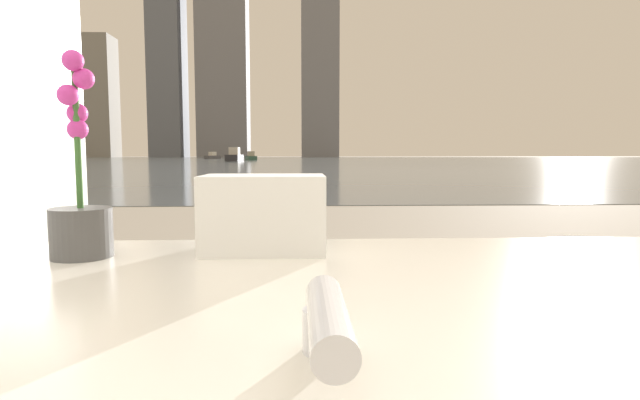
{
  "coord_description": "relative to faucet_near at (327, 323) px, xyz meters",
  "views": [
    {
      "loc": [
        -0.15,
        -0.19,
        0.75
      ],
      "look_at": [
        -0.05,
        2.01,
        0.55
      ],
      "focal_mm": 28.0,
      "sensor_mm": 36.0,
      "label": 1
    }
  ],
  "objects": [
    {
      "name": "harbor_water",
      "position": [
        0.12,
        61.75,
        -0.6
      ],
      "size": [
        180.0,
        110.0,
        0.01
      ],
      "color": "slate",
      "rests_on": "ground_plane"
    },
    {
      "name": "skyline_tower_1",
      "position": [
        -30.17,
        117.75,
        25.16
      ],
      "size": [
        7.14,
        9.95,
        51.52
      ],
      "color": "slate",
      "rests_on": "ground_plane"
    },
    {
      "name": "potted_orchid",
      "position": [
        -0.45,
        0.55,
        0.05
      ],
      "size": [
        0.12,
        0.12,
        0.4
      ],
      "color": "#4C4C4C",
      "rests_on": "bathtub"
    },
    {
      "name": "harbor_boat_2",
      "position": [
        -13.24,
        76.45,
        -0.21
      ],
      "size": [
        2.22,
        3.0,
        1.08
      ],
      "color": "#4C4C51",
      "rests_on": "harbor_water"
    },
    {
      "name": "harbor_boat_1",
      "position": [
        -6.8,
        52.26,
        -0.08
      ],
      "size": [
        1.52,
        3.91,
        1.44
      ],
      "color": "#2D2D33",
      "rests_on": "harbor_water"
    },
    {
      "name": "towel_stack",
      "position": [
        -0.1,
        0.61,
        0.03
      ],
      "size": [
        0.25,
        0.17,
        0.16
      ],
      "color": "white",
      "rests_on": "bathtub"
    },
    {
      "name": "harbor_boat_3",
      "position": [
        -5.84,
        60.14,
        -0.21
      ],
      "size": [
        1.71,
        3.01,
        1.07
      ],
      "color": "#335647",
      "rests_on": "harbor_water"
    },
    {
      "name": "skyline_tower_0",
      "position": [
        -46.61,
        117.75,
        13.15
      ],
      "size": [
        8.3,
        7.28,
        27.5
      ],
      "color": "gray",
      "rests_on": "ground_plane"
    },
    {
      "name": "faucet_near",
      "position": [
        0.0,
        0.0,
        0.0
      ],
      "size": [
        0.04,
        0.19,
        0.08
      ],
      "color": "silver",
      "rests_on": "bathtub"
    }
  ]
}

